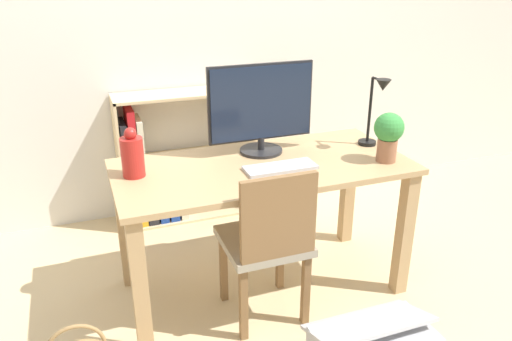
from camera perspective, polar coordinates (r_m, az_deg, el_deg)
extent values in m
plane|color=#CCB284|center=(2.89, 0.71, -13.02)|extent=(10.00, 10.00, 0.00)
cube|color=silver|center=(3.48, -6.39, 16.20)|extent=(8.00, 0.05, 2.60)
cube|color=tan|center=(2.54, 0.79, 0.41)|extent=(1.50, 0.70, 0.03)
cube|color=tan|center=(2.32, -13.11, -13.07)|extent=(0.07, 0.07, 0.71)
cube|color=tan|center=(2.78, 16.59, -6.97)|extent=(0.07, 0.07, 0.71)
cube|color=tan|center=(2.82, -14.84, -6.29)|extent=(0.07, 0.07, 0.71)
cube|color=tan|center=(3.21, 10.44, -2.19)|extent=(0.07, 0.07, 0.71)
cylinder|color=#232326|center=(2.69, 0.58, 2.31)|extent=(0.23, 0.23, 0.02)
cylinder|color=#232326|center=(2.68, 0.58, 3.15)|extent=(0.04, 0.04, 0.07)
cube|color=#232326|center=(2.62, 0.55, 7.81)|extent=(0.57, 0.02, 0.40)
cube|color=#192338|center=(2.61, 0.60, 7.78)|extent=(0.55, 0.03, 0.38)
cube|color=#B2B2B7|center=(2.47, 2.79, 0.35)|extent=(0.36, 0.14, 0.02)
cylinder|color=#B2231E|center=(2.43, -13.92, 1.48)|extent=(0.11, 0.11, 0.19)
sphere|color=#B2231E|center=(2.39, -14.18, 4.10)|extent=(0.06, 0.06, 0.06)
cylinder|color=black|center=(2.88, 12.57, 3.14)|extent=(0.10, 0.10, 0.02)
cylinder|color=black|center=(2.82, 12.89, 6.76)|extent=(0.02, 0.02, 0.36)
cylinder|color=black|center=(2.74, 13.79, 10.09)|extent=(0.01, 0.10, 0.01)
cone|color=black|center=(2.70, 14.33, 9.44)|extent=(0.08, 0.08, 0.06)
cylinder|color=#9E6647|center=(2.64, 14.71, 2.28)|extent=(0.10, 0.10, 0.12)
sphere|color=#388C3D|center=(2.60, 14.97, 4.77)|extent=(0.15, 0.15, 0.15)
cube|color=#9E937F|center=(2.48, 0.85, -8.03)|extent=(0.40, 0.40, 0.04)
cube|color=brown|center=(2.22, 2.61, -5.44)|extent=(0.36, 0.03, 0.40)
cube|color=brown|center=(2.43, -1.44, -15.00)|extent=(0.04, 0.04, 0.40)
cube|color=brown|center=(2.54, 5.69, -13.37)|extent=(0.04, 0.04, 0.40)
cube|color=brown|center=(2.69, -3.74, -11.00)|extent=(0.04, 0.04, 0.40)
cube|color=brown|center=(2.78, 2.76, -9.72)|extent=(0.04, 0.04, 0.40)
cube|color=#D8BC8C|center=(3.42, -15.32, 0.65)|extent=(0.02, 0.28, 0.90)
cube|color=#D8BC8C|center=(3.60, -0.66, 2.60)|extent=(0.02, 0.28, 0.90)
cube|color=#D8BC8C|center=(3.66, -7.44, -4.79)|extent=(0.94, 0.28, 0.02)
cube|color=#D8BC8C|center=(3.35, -8.21, 8.71)|extent=(0.94, 0.28, 0.02)
cube|color=#D8BC8C|center=(3.48, -7.81, 1.66)|extent=(0.90, 0.28, 0.02)
cube|color=red|center=(3.54, -14.01, -3.71)|extent=(0.06, 0.24, 0.27)
cube|color=orange|center=(3.53, -13.09, -2.78)|extent=(0.05, 0.24, 0.37)
cube|color=black|center=(3.55, -11.98, -3.36)|extent=(0.07, 0.24, 0.27)
cube|color=navy|center=(3.57, -10.79, -3.27)|extent=(0.06, 0.24, 0.26)
cube|color=navy|center=(3.56, -9.68, -2.50)|extent=(0.06, 0.24, 0.35)
cube|color=beige|center=(3.58, -8.57, -2.78)|extent=(0.05, 0.24, 0.29)
cube|color=black|center=(3.37, -14.92, 3.11)|extent=(0.04, 0.24, 0.28)
cube|color=red|center=(3.36, -14.11, 3.93)|extent=(0.05, 0.24, 0.37)
cube|color=beige|center=(3.38, -13.24, 3.45)|extent=(0.04, 0.24, 0.30)
cube|color=#B2B2B7|center=(2.29, 12.70, -16.65)|extent=(0.51, 0.27, 0.11)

